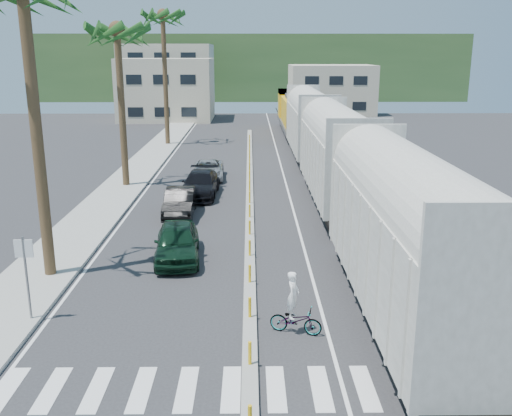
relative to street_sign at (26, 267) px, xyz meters
The scene contains 16 objects.
ground 7.82m from the street_sign, 15.32° to the right, with size 140.00×140.00×0.00m, color #28282B.
sidewalk 23.11m from the street_sign, 92.99° to the left, with size 3.00×90.00×0.15m, color gray.
rails 28.83m from the street_sign, 64.68° to the left, with size 1.56×100.00×0.06m.
median 19.48m from the street_sign, 67.88° to the left, with size 0.45×60.00×0.85m.
crosswalk 8.55m from the street_sign, 28.72° to the right, with size 14.00×2.20×0.01m, color silver.
lane_markings 23.65m from the street_sign, 77.38° to the left, with size 9.42×90.00×0.01m.
freight_train 23.94m from the street_sign, 59.06° to the left, with size 3.00×60.94×5.85m.
palm_trees 22.52m from the street_sign, 92.21° to the left, with size 3.50×37.20×13.75m.
street_sign is the anchor object (origin of this frame).
buildings 69.70m from the street_sign, 89.27° to the left, with size 38.00×27.00×10.00m.
hillside 98.35m from the street_sign, 85.74° to the left, with size 80.00×20.00×12.00m, color #385628.
car_lead 7.38m from the street_sign, 55.19° to the left, with size 2.30×4.82×1.59m, color black.
car_second 13.47m from the street_sign, 75.09° to the left, with size 1.65×4.53×1.48m, color black.
car_third 17.88m from the street_sign, 76.36° to the left, with size 2.37×5.39×1.54m, color black.
car_rear 22.88m from the street_sign, 79.06° to the left, with size 2.33×4.79×1.31m, color #A5A7AA.
cyclist 8.89m from the street_sign, ahead, with size 1.57×2.04×2.10m.
Camera 1 is at (0.02, -15.46, 8.70)m, focal length 40.00 mm.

